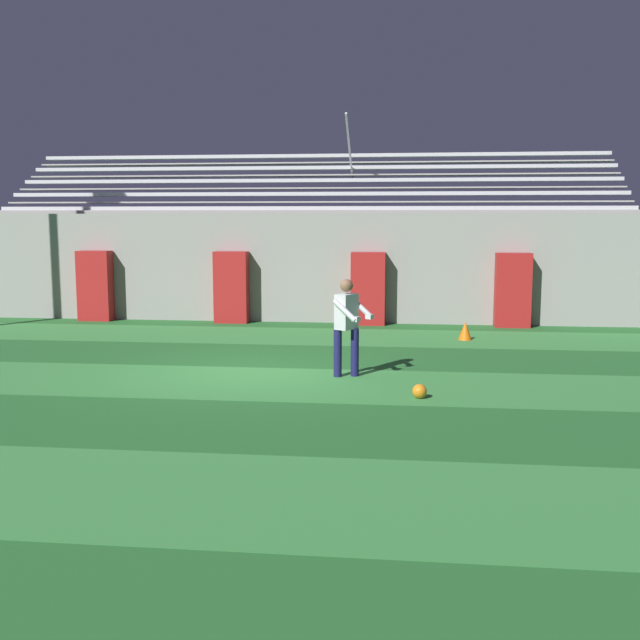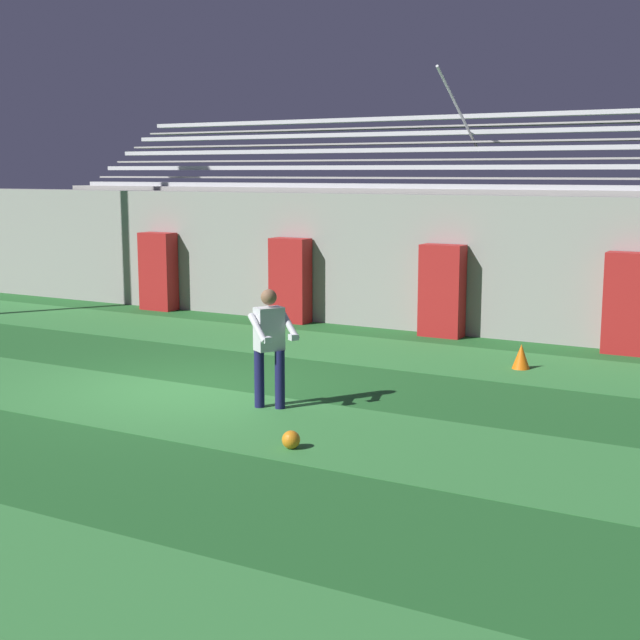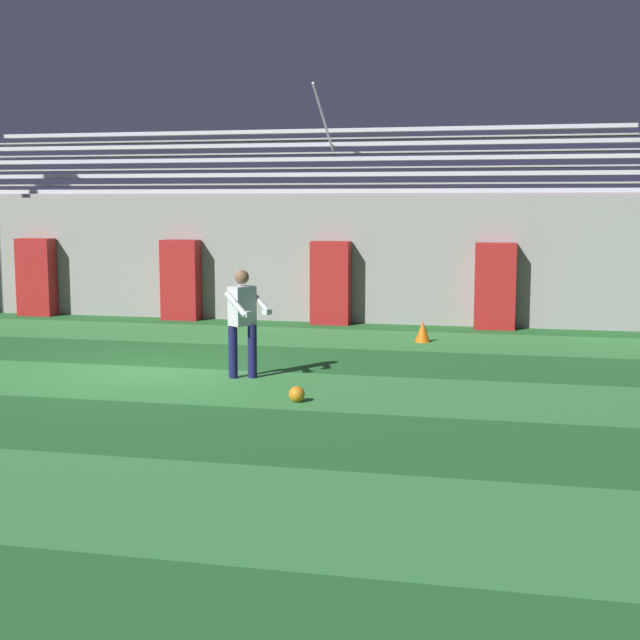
% 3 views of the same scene
% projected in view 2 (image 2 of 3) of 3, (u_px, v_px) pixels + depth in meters
% --- Properties ---
extents(ground_plane, '(80.00, 80.00, 0.00)m').
position_uv_depth(ground_plane, '(188.00, 388.00, 13.56)').
color(ground_plane, '#236028').
extents(turf_stripe_mid, '(28.00, 2.48, 0.01)m').
position_uv_depth(turf_stripe_mid, '(143.00, 403.00, 12.66)').
color(turf_stripe_mid, '#38843D').
rests_on(turf_stripe_mid, ground).
extents(turf_stripe_far, '(28.00, 2.48, 0.01)m').
position_uv_depth(turf_stripe_far, '(315.00, 345.00, 16.93)').
color(turf_stripe_far, '#38843D').
rests_on(turf_stripe_far, ground).
extents(back_wall, '(24.00, 0.60, 2.80)m').
position_uv_depth(back_wall, '(374.00, 260.00, 18.92)').
color(back_wall, '#999691').
rests_on(back_wall, ground).
extents(padding_pillar_gate_left, '(0.86, 0.44, 1.84)m').
position_uv_depth(padding_pillar_gate_left, '(290.00, 280.00, 19.38)').
color(padding_pillar_gate_left, '#B21E1E').
rests_on(padding_pillar_gate_left, ground).
extents(padding_pillar_gate_right, '(0.86, 0.44, 1.84)m').
position_uv_depth(padding_pillar_gate_right, '(442.00, 291.00, 17.68)').
color(padding_pillar_gate_right, '#B21E1E').
rests_on(padding_pillar_gate_right, ground).
extents(padding_pillar_far_left, '(0.86, 0.44, 1.84)m').
position_uv_depth(padding_pillar_far_left, '(158.00, 271.00, 21.14)').
color(padding_pillar_far_left, '#B21E1E').
rests_on(padding_pillar_far_left, ground).
extents(padding_pillar_far_right, '(0.86, 0.44, 1.84)m').
position_uv_depth(padding_pillar_far_right, '(629.00, 304.00, 15.96)').
color(padding_pillar_far_right, '#B21E1E').
rests_on(padding_pillar_far_right, ground).
extents(bleacher_stand, '(18.00, 4.05, 5.43)m').
position_uv_depth(bleacher_stand, '(418.00, 247.00, 20.92)').
color(bleacher_stand, '#999691').
rests_on(bleacher_stand, ground).
extents(goalkeeper, '(0.71, 0.74, 1.67)m').
position_uv_depth(goalkeeper, '(270.00, 341.00, 12.25)').
color(goalkeeper, '#19194C').
rests_on(goalkeeper, ground).
extents(soccer_ball, '(0.22, 0.22, 0.22)m').
position_uv_depth(soccer_ball, '(291.00, 440.00, 10.57)').
color(soccer_ball, orange).
rests_on(soccer_ball, ground).
extents(traffic_cone, '(0.30, 0.30, 0.42)m').
position_uv_depth(traffic_cone, '(521.00, 356.00, 14.85)').
color(traffic_cone, orange).
rests_on(traffic_cone, ground).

